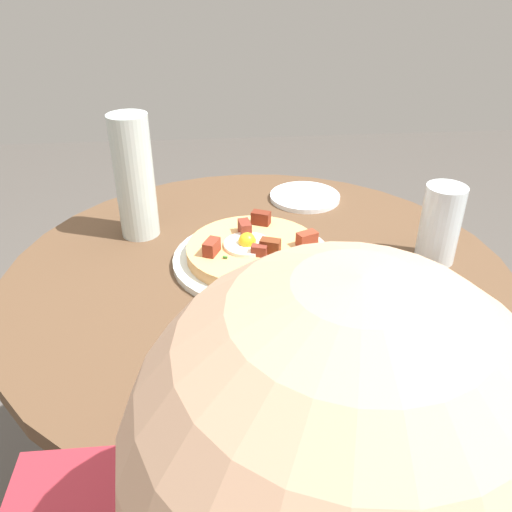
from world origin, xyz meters
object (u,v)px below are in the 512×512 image
(breakfast_pizza, at_px, (254,250))
(dining_table, at_px, (258,349))
(salt_shaker, at_px, (450,226))
(pizza_plate, at_px, (254,259))
(fork, at_px, (433,328))
(water_bottle, at_px, (134,177))
(knife, at_px, (414,315))
(water_glass, at_px, (440,224))
(bread_plate, at_px, (305,197))

(breakfast_pizza, bearing_deg, dining_table, -77.26)
(breakfast_pizza, relative_size, salt_shaker, 3.92)
(pizza_plate, relative_size, fork, 1.56)
(dining_table, xyz_separation_m, water_bottle, (-0.21, 0.15, 0.29))
(pizza_plate, bearing_deg, dining_table, -75.83)
(knife, bearing_deg, fork, -90.00)
(pizza_plate, relative_size, water_glass, 2.02)
(dining_table, bearing_deg, breakfast_pizza, 102.74)
(bread_plate, distance_m, fork, 0.48)
(bread_plate, relative_size, water_bottle, 0.66)
(knife, relative_size, salt_shaker, 3.05)
(dining_table, xyz_separation_m, knife, (0.22, -0.16, 0.19))
(bread_plate, height_order, knife, bread_plate)
(water_glass, bearing_deg, pizza_plate, 176.63)
(dining_table, xyz_separation_m, salt_shaker, (0.37, 0.07, 0.21))
(water_bottle, relative_size, salt_shaker, 3.91)
(dining_table, distance_m, water_bottle, 0.39)
(breakfast_pizza, xyz_separation_m, bread_plate, (0.13, 0.25, -0.02))
(water_glass, relative_size, salt_shaker, 2.36)
(dining_table, distance_m, water_glass, 0.40)
(breakfast_pizza, xyz_separation_m, water_bottle, (-0.21, 0.13, 0.09))
(knife, distance_m, salt_shaker, 0.28)
(breakfast_pizza, distance_m, salt_shaker, 0.37)
(knife, xyz_separation_m, water_bottle, (-0.43, 0.31, 0.11))
(salt_shaker, bearing_deg, bread_plate, 139.02)
(water_bottle, bearing_deg, pizza_plate, -31.42)
(water_glass, xyz_separation_m, salt_shaker, (0.05, 0.07, -0.04))
(knife, bearing_deg, dining_table, 116.08)
(breakfast_pizza, relative_size, water_glass, 1.67)
(water_glass, height_order, salt_shaker, water_glass)
(dining_table, xyz_separation_m, fork, (0.23, -0.19, 0.19))
(dining_table, height_order, pizza_plate, pizza_plate)
(breakfast_pizza, distance_m, water_bottle, 0.26)
(breakfast_pizza, xyz_separation_m, fork, (0.24, -0.21, -0.02))
(dining_table, distance_m, knife, 0.33)
(pizza_plate, height_order, knife, pizza_plate)
(pizza_plate, bearing_deg, water_glass, -3.37)
(pizza_plate, height_order, breakfast_pizza, breakfast_pizza)
(bread_plate, distance_m, salt_shaker, 0.32)
(breakfast_pizza, bearing_deg, bread_plate, 62.23)
(pizza_plate, bearing_deg, water_bottle, 148.58)
(pizza_plate, xyz_separation_m, water_glass, (0.32, -0.02, 0.06))
(dining_table, height_order, bread_plate, bread_plate)
(pizza_plate, xyz_separation_m, water_bottle, (-0.21, 0.13, 0.11))
(water_glass, relative_size, water_bottle, 0.60)
(water_glass, bearing_deg, water_bottle, 164.57)
(water_bottle, distance_m, salt_shaker, 0.59)
(water_glass, bearing_deg, salt_shaker, 50.98)
(bread_plate, xyz_separation_m, water_bottle, (-0.34, -0.13, 0.11))
(breakfast_pizza, height_order, bread_plate, breakfast_pizza)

